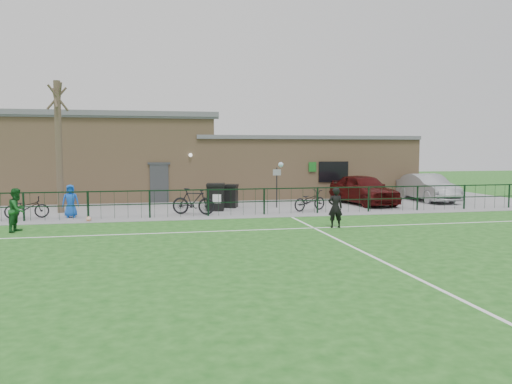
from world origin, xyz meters
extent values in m
plane|color=#1C5418|center=(0.00, 0.00, 0.00)|extent=(90.00, 90.00, 0.00)
cube|color=gray|center=(0.00, 13.50, 0.01)|extent=(34.00, 13.00, 0.02)
cube|color=white|center=(0.00, 7.80, 0.00)|extent=(28.00, 0.10, 0.01)
cube|color=white|center=(0.00, 4.00, 0.00)|extent=(28.00, 0.10, 0.01)
cube|color=white|center=(2.00, 0.00, 0.00)|extent=(0.10, 16.00, 0.01)
cube|color=black|center=(0.00, 8.00, 0.60)|extent=(28.00, 0.10, 1.20)
cylinder|color=#48392B|center=(-8.00, 10.50, 3.00)|extent=(0.30, 0.30, 6.00)
cube|color=black|center=(-0.94, 9.90, 0.62)|extent=(0.94, 1.03, 1.20)
cube|color=black|center=(-0.08, 10.95, 0.55)|extent=(0.93, 0.99, 1.07)
cylinder|color=black|center=(2.19, 10.41, 1.02)|extent=(0.08, 0.08, 2.00)
imported|color=#430C0B|center=(7.04, 10.91, 0.82)|extent=(2.58, 4.92, 1.60)
imported|color=#94969B|center=(11.25, 11.74, 0.78)|extent=(1.64, 4.60, 1.51)
imported|color=black|center=(-9.07, 8.84, 0.48)|extent=(1.82, 0.88, 0.92)
imported|color=black|center=(-2.10, 8.62, 0.61)|extent=(2.02, 1.26, 1.18)
imported|color=black|center=(3.41, 8.89, 0.51)|extent=(1.96, 1.33, 0.97)
imported|color=blue|center=(-7.31, 8.77, 0.72)|extent=(0.73, 0.51, 1.40)
imported|color=black|center=(2.82, 3.95, 0.75)|extent=(0.59, 0.43, 1.51)
sphere|color=white|center=(1.60, 7.39, 2.26)|extent=(0.22, 0.22, 0.22)
imported|color=#175320|center=(-8.60, 5.41, 0.78)|extent=(0.75, 0.87, 1.56)
sphere|color=silver|center=(-6.43, 7.41, 0.11)|extent=(0.21, 0.21, 0.21)
cube|color=tan|center=(0.00, 16.50, 1.75)|extent=(24.00, 5.00, 3.50)
cube|color=tan|center=(-6.24, 16.50, 4.10)|extent=(11.52, 5.00, 1.20)
cube|color=slate|center=(-6.24, 16.50, 4.82)|extent=(12.02, 5.40, 0.28)
cube|color=slate|center=(5.28, 16.50, 3.60)|extent=(13.44, 5.30, 0.22)
cube|color=#383A3D|center=(-3.50, 13.97, 1.05)|extent=(1.00, 0.08, 2.10)
cube|color=black|center=(6.50, 13.97, 1.60)|extent=(1.80, 0.08, 1.20)
cube|color=#19661E|center=(5.20, 13.92, 1.90)|extent=(0.45, 0.04, 0.55)
camera|label=1|loc=(-3.89, -13.56, 2.96)|focal=35.00mm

